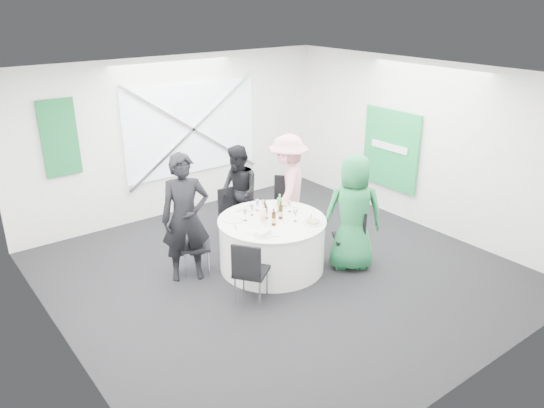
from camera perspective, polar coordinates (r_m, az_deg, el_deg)
floor at (r=7.76m, az=0.90°, el=-7.31°), size 6.00×6.00×0.00m
ceiling at (r=6.85m, az=1.04°, el=13.61°), size 6.00×6.00×0.00m
wall_back at (r=9.62m, az=-10.26°, el=7.16°), size 6.00×0.00×6.00m
wall_front at (r=5.36m, az=21.37°, el=-6.14°), size 6.00×0.00×6.00m
wall_left at (r=5.95m, az=-22.42°, el=-3.51°), size 0.00×6.00×6.00m
wall_right at (r=9.27m, az=15.78°, el=6.12°), size 0.00×6.00×6.00m
window_panel at (r=9.70m, az=-8.60°, el=7.98°), size 2.60×0.03×1.60m
window_brace_a at (r=9.66m, az=-8.49°, el=7.94°), size 2.63×0.05×1.84m
window_brace_b at (r=9.66m, az=-8.49°, el=7.94°), size 2.63×0.05×1.84m
green_banner at (r=8.80m, az=-21.87°, el=6.59°), size 0.55×0.04×1.20m
green_sign at (r=9.63m, az=12.62°, el=5.76°), size 0.05×1.20×1.40m
banquet_table at (r=7.72m, az=-0.00°, el=-4.27°), size 1.56×1.56×0.76m
chair_back at (r=8.63m, az=-4.38°, el=-0.63°), size 0.41×0.42×0.84m
chair_back_left at (r=7.59m, az=-8.85°, el=-3.92°), size 0.55×0.54×0.88m
chair_back_right at (r=8.72m, az=1.49°, el=0.28°), size 0.63×0.63×0.98m
chair_front_right at (r=7.82m, az=8.80°, el=-3.06°), size 0.56×0.56×0.89m
chair_front_left at (r=6.77m, az=-2.48°, el=-6.95°), size 0.57×0.57×0.89m
person_man_back_left at (r=7.33m, az=-9.30°, el=-1.50°), size 0.78×0.66×1.82m
person_man_back at (r=8.58m, az=-3.65°, el=1.25°), size 0.54×0.81×1.54m
person_woman_pink at (r=8.54m, az=1.74°, el=1.83°), size 1.19×1.10×1.72m
person_woman_green at (r=7.63m, az=8.73°, el=-0.95°), size 1.00×0.94×1.71m
plate_back at (r=7.94m, az=-2.59°, el=-0.49°), size 0.25×0.25×0.01m
plate_back_left at (r=7.55m, az=-4.12°, el=-1.74°), size 0.27×0.27×0.01m
plate_back_right at (r=8.04m, az=1.10°, el=-0.10°), size 0.25×0.25×0.04m
plate_front_right at (r=7.46m, az=4.39°, el=-1.96°), size 0.28×0.28×0.04m
plate_front_left at (r=7.08m, az=-1.05°, el=-3.34°), size 0.25×0.25×0.01m
napkin at (r=7.06m, az=-1.01°, el=-3.11°), size 0.22×0.17×0.05m
beer_bottle_a at (r=7.56m, az=-0.69°, el=-0.96°), size 0.06×0.06×0.24m
beer_bottle_b at (r=7.64m, az=-0.78°, el=-0.72°), size 0.06×0.06×0.24m
beer_bottle_c at (r=7.55m, az=0.94°, el=-0.89°), size 0.06×0.06×0.27m
beer_bottle_d at (r=7.35m, az=0.20°, el=-1.62°), size 0.06×0.06×0.25m
green_water_bottle at (r=7.75m, az=0.82°, el=-0.18°), size 0.08×0.08×0.29m
clear_water_bottle at (r=7.39m, az=-0.94°, el=-1.35°), size 0.08×0.08×0.28m
wine_glass_a at (r=7.47m, az=2.54°, el=-1.00°), size 0.07×0.07×0.17m
wine_glass_b at (r=7.79m, az=1.92°, el=0.02°), size 0.07×0.07×0.17m
wine_glass_c at (r=7.81m, az=0.77°, el=0.07°), size 0.07×0.07×0.17m
wine_glass_d at (r=7.83m, az=-1.57°, el=0.14°), size 0.07×0.07×0.17m
wine_glass_e at (r=7.49m, az=-2.93°, el=-0.91°), size 0.07×0.07×0.17m
wine_glass_f at (r=7.81m, az=-0.90°, el=0.07°), size 0.07×0.07×0.17m
wine_glass_g at (r=7.68m, az=-2.19°, el=-0.33°), size 0.07×0.07×0.17m
fork_a at (r=7.11m, az=-2.26°, el=-3.28°), size 0.11×0.12×0.01m
knife_a at (r=7.04m, az=0.44°, el=-3.52°), size 0.11×0.12×0.01m
fork_b at (r=8.07m, az=-1.36°, el=-0.13°), size 0.15×0.02×0.01m
knife_b at (r=7.87m, az=-3.52°, el=-0.75°), size 0.15×0.02×0.01m
fork_c at (r=7.98m, az=2.63°, el=-0.40°), size 0.09×0.14×0.01m
knife_c at (r=8.09m, az=0.51°, el=-0.06°), size 0.08×0.14×0.01m
fork_d at (r=7.62m, az=-4.32°, el=-1.54°), size 0.07×0.14×0.01m
knife_d at (r=7.33m, az=-3.96°, el=-2.52°), size 0.08×0.14×0.01m
fork_e at (r=7.38m, az=4.13°, el=-2.34°), size 0.11×0.12×0.01m
knife_e at (r=7.69m, az=4.22°, el=-1.33°), size 0.11×0.12×0.01m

